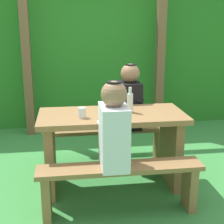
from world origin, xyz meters
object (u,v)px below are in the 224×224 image
(bottle_left, at_px, (130,102))
(person_white_shirt, at_px, (114,128))
(bench_near, at_px, (120,180))
(bench_far, at_px, (106,138))
(cell_phone, at_px, (120,117))
(person_black_coat, at_px, (130,99))
(picnic_table, at_px, (112,138))
(drinking_glass, at_px, (82,113))

(bottle_left, bearing_deg, person_white_shirt, -113.81)
(bench_near, height_order, bench_far, same)
(person_white_shirt, distance_m, cell_phone, 0.36)
(bench_near, height_order, person_white_shirt, person_white_shirt)
(bench_near, height_order, person_black_coat, person_black_coat)
(picnic_table, height_order, person_black_coat, person_black_coat)
(cell_phone, bearing_deg, picnic_table, 82.49)
(person_black_coat, distance_m, bottle_left, 0.49)
(bench_near, relative_size, drinking_glass, 14.52)
(bench_near, bearing_deg, bench_far, 90.00)
(picnic_table, bearing_deg, bench_far, 90.00)
(bench_near, bearing_deg, cell_phone, 81.31)
(bench_far, height_order, person_white_shirt, person_white_shirt)
(person_white_shirt, xyz_separation_m, cell_phone, (0.11, 0.34, -0.01))
(bench_near, xyz_separation_m, person_white_shirt, (-0.06, 0.00, 0.46))
(person_white_shirt, relative_size, cell_phone, 5.14)
(picnic_table, distance_m, cell_phone, 0.30)
(person_black_coat, height_order, cell_phone, person_black_coat)
(person_black_coat, xyz_separation_m, drinking_glass, (-0.56, -0.60, 0.03))
(bench_near, bearing_deg, person_white_shirt, 176.56)
(bench_far, distance_m, cell_phone, 0.80)
(picnic_table, height_order, bench_near, picnic_table)
(person_black_coat, bearing_deg, drinking_glass, -132.99)
(person_black_coat, bearing_deg, bench_far, 179.30)
(bottle_left, bearing_deg, person_black_coat, 78.99)
(picnic_table, height_order, bench_far, picnic_table)
(bench_far, relative_size, drinking_glass, 14.52)
(drinking_glass, bearing_deg, bottle_left, 15.05)
(person_white_shirt, bearing_deg, bottle_left, 66.19)
(bench_far, distance_m, drinking_glass, 0.83)
(bench_far, xyz_separation_m, bottle_left, (0.18, -0.48, 0.54))
(person_black_coat, bearing_deg, bench_near, -105.03)
(bench_far, height_order, drinking_glass, drinking_glass)
(bench_near, xyz_separation_m, bottle_left, (0.18, 0.53, 0.54))
(person_black_coat, xyz_separation_m, bottle_left, (-0.09, -0.48, 0.08))
(bench_far, relative_size, person_white_shirt, 1.95)
(picnic_table, relative_size, drinking_glass, 14.52)
(bench_near, bearing_deg, person_black_coat, 74.97)
(bench_near, distance_m, bench_far, 1.01)
(picnic_table, bearing_deg, person_black_coat, 61.68)
(picnic_table, distance_m, person_black_coat, 0.63)
(bench_far, xyz_separation_m, drinking_glass, (-0.29, -0.61, 0.49))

